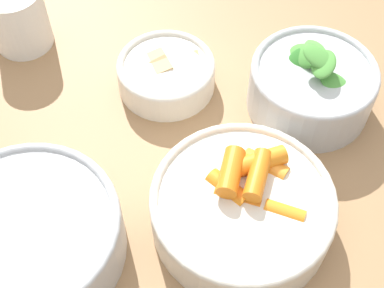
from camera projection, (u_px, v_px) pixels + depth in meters
The scene contains 6 objects.
dining_table at pixel (193, 244), 0.70m from camera, with size 1.01×1.01×0.74m.
bowl_carrots at pixel (242, 206), 0.57m from camera, with size 0.20×0.20×0.07m.
bowl_greens at pixel (311, 85), 0.67m from camera, with size 0.16×0.16×0.10m.
bowl_beans_hotdog at pixel (29, 238), 0.55m from camera, with size 0.20×0.20×0.07m.
bowl_cookies at pixel (166, 73), 0.70m from camera, with size 0.13×0.13×0.04m.
cup at pixel (18, 18), 0.73m from camera, with size 0.08×0.08×0.09m.
Camera 1 is at (-0.09, 0.29, 1.28)m, focal length 50.00 mm.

